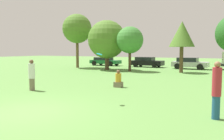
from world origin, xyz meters
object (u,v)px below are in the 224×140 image
at_px(tree_0, 77,29).
at_px(tree_2, 130,40).
at_px(parked_car_green, 105,61).
at_px(tree_3, 182,35).
at_px(person_catcher, 217,90).
at_px(tree_1, 107,40).
at_px(bystander_sitting, 118,80).
at_px(frisbee, 99,54).
at_px(person_thrower, 32,75).
at_px(parked_car_black, 147,62).
at_px(parked_car_silver, 189,63).

xyz_separation_m(tree_0, tree_2, (7.79, -1.41, -1.58)).
bearing_deg(parked_car_green, tree_3, -23.48).
distance_m(person_catcher, tree_2, 17.24).
bearing_deg(tree_1, tree_3, 3.86).
height_order(tree_0, tree_1, tree_0).
distance_m(bystander_sitting, tree_0, 16.73).
bearing_deg(frisbee, person_catcher, -3.29).
bearing_deg(person_catcher, person_thrower, 0.00).
relative_size(bystander_sitting, parked_car_black, 0.25).
height_order(bystander_sitting, parked_car_black, parked_car_black).
bearing_deg(bystander_sitting, tree_0, 135.38).
bearing_deg(parked_car_silver, tree_2, -128.35).
relative_size(frisbee, parked_car_green, 0.06).
distance_m(tree_0, parked_car_silver, 14.12).
bearing_deg(person_thrower, tree_1, 108.88).
bearing_deg(parked_car_black, tree_0, -143.74).
xyz_separation_m(person_thrower, tree_0, (-7.81, 14.61, 3.95)).
height_order(frisbee, bystander_sitting, frisbee).
height_order(person_catcher, tree_1, tree_1).
relative_size(person_thrower, tree_2, 0.37).
bearing_deg(person_thrower, parked_car_silver, 81.92).
bearing_deg(frisbee, bystander_sitting, 106.00).
height_order(tree_2, tree_3, tree_3).
height_order(person_thrower, tree_2, tree_2).
bearing_deg(frisbee, parked_car_black, 104.72).
bearing_deg(person_thrower, tree_3, 76.95).
distance_m(tree_1, tree_3, 8.09).
xyz_separation_m(person_thrower, parked_car_black, (-0.53, 19.68, -0.19)).
xyz_separation_m(frisbee, tree_2, (-4.87, 13.99, 1.17)).
bearing_deg(tree_2, frisbee, -70.82).
relative_size(person_catcher, frisbee, 7.77).
distance_m(frisbee, tree_2, 14.86).
bearing_deg(frisbee, parked_car_green, 119.61).
relative_size(parked_car_green, parked_car_black, 1.05).
distance_m(tree_0, tree_3, 12.88).
bearing_deg(tree_2, tree_0, 169.75).
bearing_deg(tree_2, tree_1, 170.42).
height_order(person_catcher, tree_2, tree_2).
relative_size(bystander_sitting, parked_car_green, 0.24).
height_order(frisbee, parked_car_green, frisbee).
xyz_separation_m(tree_1, tree_3, (8.07, 0.54, 0.34)).
distance_m(parked_car_green, parked_car_silver, 11.77).
relative_size(person_thrower, tree_1, 0.31).
height_order(bystander_sitting, parked_car_green, parked_car_green).
distance_m(tree_1, tree_2, 3.08).
relative_size(parked_car_green, parked_car_silver, 1.08).
distance_m(bystander_sitting, tree_3, 11.55).
xyz_separation_m(bystander_sitting, tree_1, (-6.73, 10.44, 2.95)).
height_order(tree_0, parked_car_silver, tree_0).
bearing_deg(parked_car_black, tree_3, -42.87).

